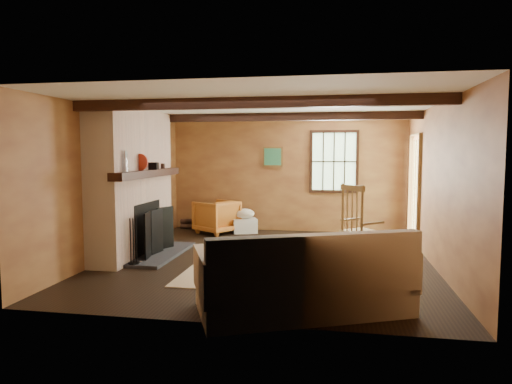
% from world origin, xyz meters
% --- Properties ---
extents(ground, '(5.50, 5.50, 0.00)m').
position_xyz_m(ground, '(0.00, 0.00, 0.00)').
color(ground, black).
rests_on(ground, ground).
extents(room_envelope, '(5.02, 5.52, 2.44)m').
position_xyz_m(room_envelope, '(0.22, 0.26, 1.63)').
color(room_envelope, '#B0783E').
rests_on(room_envelope, ground).
extents(fireplace, '(1.02, 2.30, 2.40)m').
position_xyz_m(fireplace, '(-2.23, -0.00, 1.10)').
color(fireplace, '#AF6043').
rests_on(fireplace, ground).
extents(rug, '(2.50, 3.00, 0.01)m').
position_xyz_m(rug, '(0.20, -0.20, 0.00)').
color(rug, tan).
rests_on(rug, ground).
extents(rocking_chair, '(0.96, 0.92, 1.22)m').
position_xyz_m(rocking_chair, '(1.42, 0.05, 0.51)').
color(rocking_chair, tan).
rests_on(rocking_chair, ground).
extents(sofa, '(2.44, 1.79, 0.90)m').
position_xyz_m(sofa, '(0.75, -2.28, 0.32)').
color(sofa, beige).
rests_on(sofa, ground).
extents(firewood_pile, '(0.59, 0.11, 0.22)m').
position_xyz_m(firewood_pile, '(-2.05, 2.60, 0.11)').
color(firewood_pile, '#4F3122').
rests_on(firewood_pile, ground).
extents(laundry_basket, '(0.60, 0.53, 0.30)m').
position_xyz_m(laundry_basket, '(-0.84, 2.33, 0.15)').
color(laundry_basket, white).
rests_on(laundry_basket, ground).
extents(basket_pillow, '(0.45, 0.38, 0.21)m').
position_xyz_m(basket_pillow, '(-0.84, 2.33, 0.41)').
color(basket_pillow, beige).
rests_on(basket_pillow, laundry_basket).
extents(armchair, '(1.05, 1.04, 0.70)m').
position_xyz_m(armchair, '(-1.40, 2.15, 0.35)').
color(armchair, '#BF6026').
rests_on(armchair, ground).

